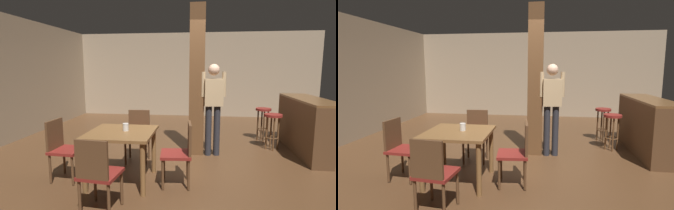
{
  "view_description": "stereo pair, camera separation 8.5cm",
  "coord_description": "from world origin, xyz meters",
  "views": [
    {
      "loc": [
        0.21,
        -4.49,
        1.66
      ],
      "look_at": [
        -0.35,
        -0.06,
        1.02
      ],
      "focal_mm": 28.0,
      "sensor_mm": 36.0,
      "label": 1
    },
    {
      "loc": [
        0.3,
        -4.47,
        1.66
      ],
      "look_at": [
        -0.35,
        -0.06,
        1.02
      ],
      "focal_mm": 28.0,
      "sensor_mm": 36.0,
      "label": 2
    }
  ],
  "objects": [
    {
      "name": "ground_plane",
      "position": [
        0.0,
        0.0,
        0.0
      ],
      "size": [
        10.8,
        10.8,
        0.0
      ],
      "primitive_type": "plane",
      "color": "#4C301C"
    },
    {
      "name": "wall_back",
      "position": [
        0.0,
        4.5,
        1.4
      ],
      "size": [
        8.0,
        0.1,
        2.8
      ],
      "primitive_type": "cube",
      "color": "gray",
      "rests_on": "ground_plane"
    },
    {
      "name": "pillar",
      "position": [
        0.13,
        0.48,
        1.4
      ],
      "size": [
        0.28,
        0.28,
        2.8
      ],
      "primitive_type": "cube",
      "color": "brown",
      "rests_on": "ground_plane"
    },
    {
      "name": "dining_table",
      "position": [
        -0.91,
        -0.96,
        0.63
      ],
      "size": [
        0.93,
        0.93,
        0.75
      ],
      "color": "brown",
      "rests_on": "ground_plane"
    },
    {
      "name": "chair_south",
      "position": [
        -0.92,
        -1.83,
        0.51
      ],
      "size": [
        0.46,
        0.46,
        0.89
      ],
      "color": "maroon",
      "rests_on": "ground_plane"
    },
    {
      "name": "chair_west",
      "position": [
        -1.8,
        -0.99,
        0.51
      ],
      "size": [
        0.45,
        0.45,
        0.89
      ],
      "color": "maroon",
      "rests_on": "ground_plane"
    },
    {
      "name": "chair_east",
      "position": [
        -0.05,
        -0.95,
        0.51
      ],
      "size": [
        0.46,
        0.46,
        0.89
      ],
      "color": "maroon",
      "rests_on": "ground_plane"
    },
    {
      "name": "chair_north",
      "position": [
        -0.89,
        -0.07,
        0.51
      ],
      "size": [
        0.44,
        0.44,
        0.89
      ],
      "color": "maroon",
      "rests_on": "ground_plane"
    },
    {
      "name": "napkin_cup",
      "position": [
        -0.86,
        -0.92,
        0.81
      ],
      "size": [
        0.08,
        0.08,
        0.11
      ],
      "primitive_type": "cylinder",
      "color": "beige",
      "rests_on": "dining_table"
    },
    {
      "name": "standing_person",
      "position": [
        0.44,
        0.4,
        1.0
      ],
      "size": [
        0.47,
        0.24,
        1.72
      ],
      "color": "tan",
      "rests_on": "ground_plane"
    },
    {
      "name": "bar_counter",
      "position": [
        2.2,
        0.83,
        0.54
      ],
      "size": [
        0.56,
        2.0,
        1.06
      ],
      "color": "brown",
      "rests_on": "ground_plane"
    },
    {
      "name": "bar_stool_near",
      "position": [
        1.66,
        0.92,
        0.55
      ],
      "size": [
        0.35,
        0.35,
        0.73
      ],
      "color": "maroon",
      "rests_on": "ground_plane"
    },
    {
      "name": "bar_stool_mid",
      "position": [
        1.62,
        1.58,
        0.55
      ],
      "size": [
        0.34,
        0.34,
        0.74
      ],
      "color": "maroon",
      "rests_on": "ground_plane"
    }
  ]
}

